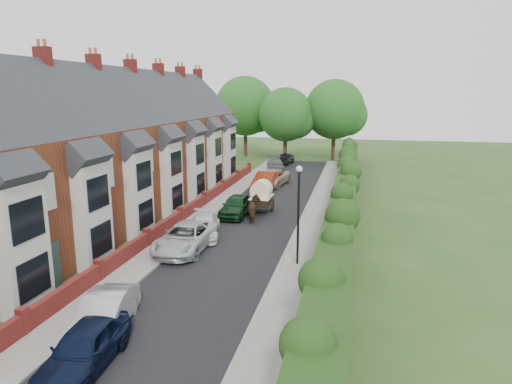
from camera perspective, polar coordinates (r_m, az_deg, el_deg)
ground at (r=20.75m, az=-5.91°, el=-12.36°), size 140.00×140.00×0.00m
road at (r=30.83m, az=-0.31°, el=-3.92°), size 6.00×58.00×0.02m
pavement_hedge_side at (r=30.19m, az=7.31°, el=-4.28°), size 2.20×58.00×0.12m
pavement_house_side at (r=31.86m, az=-7.09°, el=-3.38°), size 1.70×58.00×0.12m
kerb_hedge_side at (r=30.30m, az=5.33°, el=-4.16°), size 0.18×58.00×0.13m
kerb_house_side at (r=31.61m, az=-5.72°, el=-3.47°), size 0.18×58.00×0.13m
hedge at (r=29.69m, az=10.85°, el=-1.60°), size 2.10×58.00×2.85m
terrace_row at (r=32.87m, az=-18.70°, el=4.40°), size 9.05×40.50×11.50m
garden_wall_row at (r=31.21m, az=-9.45°, el=-3.03°), size 0.35×40.35×1.10m
lamppost at (r=22.65m, az=5.34°, el=-1.38°), size 0.32×0.32×5.16m
tree_far_left at (r=58.65m, az=4.06°, el=9.46°), size 7.14×6.80×9.29m
tree_far_right at (r=60.02m, az=10.16°, el=9.94°), size 7.98×7.60×10.31m
tree_far_back at (r=62.70m, az=-0.97°, el=10.50°), size 8.40×8.00×10.82m
car_navy at (r=16.26m, az=-20.66°, el=-17.75°), size 1.97×4.29×1.43m
car_silver_a at (r=18.22m, az=-18.41°, el=-14.22°), size 2.19×4.42×1.39m
car_silver_b at (r=25.81m, az=-8.79°, el=-5.64°), size 2.52×5.36×1.48m
car_white at (r=28.10m, az=-6.54°, el=-4.28°), size 2.88×4.77×1.29m
car_green at (r=32.51m, az=-2.48°, el=-1.72°), size 1.83×4.43×1.50m
car_red at (r=41.19m, az=1.21°, el=1.36°), size 1.84×4.86×1.58m
car_beige at (r=43.10m, az=1.91°, el=1.78°), size 3.21×5.65×1.49m
car_grey at (r=52.27m, az=2.43°, el=3.53°), size 2.77×4.69×1.28m
car_black at (r=56.27m, az=3.64°, el=4.20°), size 2.08×4.16×1.36m
horse at (r=31.08m, az=-0.17°, el=-2.14°), size 1.47×2.24×1.74m
horse_cart at (r=33.07m, az=0.68°, el=-0.31°), size 1.53×3.38×2.44m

